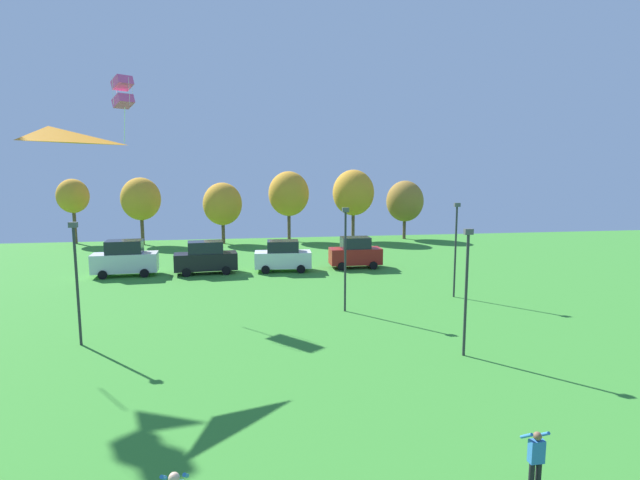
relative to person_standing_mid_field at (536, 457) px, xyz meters
The scene contains 17 objects.
person_standing_mid_field is the anchor object (origin of this frame).
kite_flying_0 21.51m from the person_standing_mid_field, 138.54° to the left, with size 3.97×3.96×0.82m.
kite_flying_4 28.46m from the person_standing_mid_field, 121.97° to the left, with size 1.44×1.46×3.97m.
parked_car_leftmost 31.88m from the person_standing_mid_field, 119.04° to the left, with size 4.71×2.23×2.66m.
parked_car_second_from_left 29.37m from the person_standing_mid_field, 109.14° to the left, with size 4.78×2.26×2.48m.
parked_car_third_from_left 28.02m from the person_standing_mid_field, 97.76° to the left, with size 4.43×2.25×2.40m.
parked_car_rightmost_in_row 28.27m from the person_standing_mid_field, 85.82° to the left, with size 4.11×1.99×2.49m.
light_post_0 19.14m from the person_standing_mid_field, 138.12° to the left, with size 0.36×0.20×5.55m.
light_post_1 16.36m from the person_standing_mid_field, 94.70° to the left, with size 0.36×0.20×5.77m.
light_post_2 19.26m from the person_standing_mid_field, 71.75° to the left, with size 0.36×0.20×5.83m.
light_post_3 9.32m from the person_standing_mid_field, 75.55° to the left, with size 0.36×0.20×5.40m.
treeline_tree_0 52.20m from the person_standing_mid_field, 118.01° to the left, with size 3.28×3.28×6.88m.
treeline_tree_1 47.46m from the person_standing_mid_field, 111.33° to the left, with size 4.05×4.05×7.03m.
treeline_tree_2 44.50m from the person_standing_mid_field, 101.48° to the left, with size 4.09×4.09×6.49m.
treeline_tree_3 44.73m from the person_standing_mid_field, 92.17° to the left, with size 4.45×4.45×7.66m.
treeline_tree_4 44.28m from the person_standing_mid_field, 82.96° to the left, with size 4.58×4.58×7.84m.
treeline_tree_5 45.60m from the person_standing_mid_field, 75.42° to the left, with size 4.19×4.19×6.61m.
Camera 1 is at (-1.50, 2.63, 7.78)m, focal length 28.00 mm.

